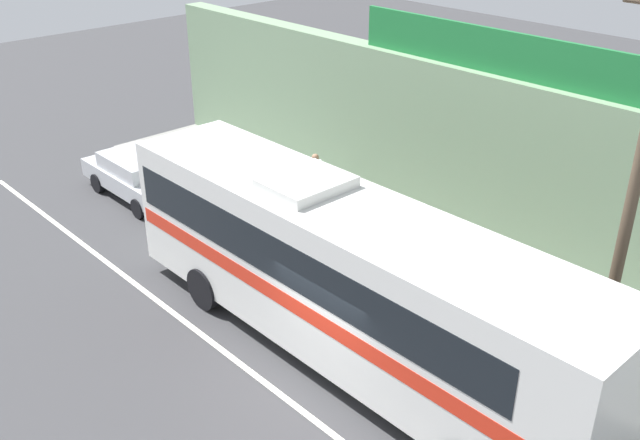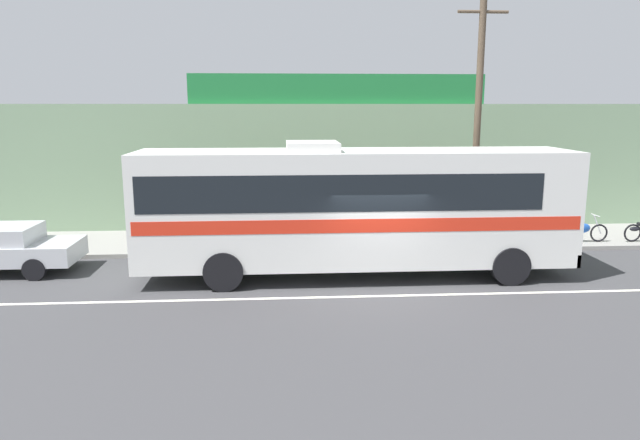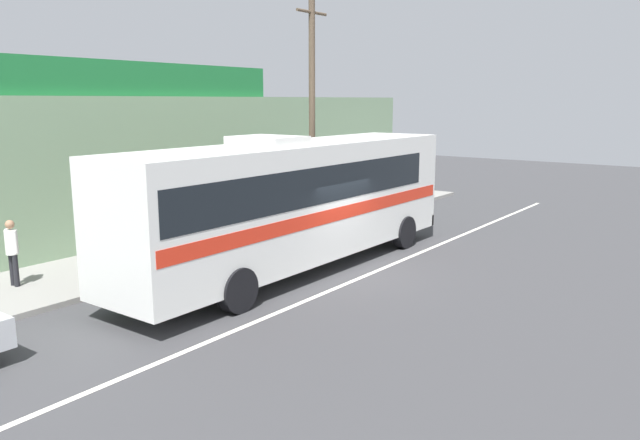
{
  "view_description": "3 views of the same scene",
  "coord_description": "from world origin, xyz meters",
  "px_view_note": "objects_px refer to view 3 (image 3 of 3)",
  "views": [
    {
      "loc": [
        8.38,
        -7.88,
        9.63
      ],
      "look_at": [
        -2.52,
        2.23,
        2.11
      ],
      "focal_mm": 40.29,
      "sensor_mm": 36.0,
      "label": 1
    },
    {
      "loc": [
        -2.56,
        -14.75,
        4.76
      ],
      "look_at": [
        -1.47,
        1.1,
        1.61
      ],
      "focal_mm": 32.67,
      "sensor_mm": 36.0,
      "label": 2
    },
    {
      "loc": [
        -13.62,
        -9.4,
        4.69
      ],
      "look_at": [
        0.89,
        1.32,
        1.17
      ],
      "focal_mm": 34.7,
      "sensor_mm": 36.0,
      "label": 3
    }
  ],
  "objects_px": {
    "intercity_bus": "(295,197)",
    "utility_pole": "(312,111)",
    "motorcycle_red": "(364,202)",
    "motorcycle_purple": "(336,211)",
    "pedestrian_far_left": "(324,187)",
    "pedestrian_far_right": "(12,248)",
    "motorcycle_blue": "(396,195)"
  },
  "relations": [
    {
      "from": "intercity_bus",
      "to": "utility_pole",
      "type": "xyz_separation_m",
      "value": [
        4.36,
        2.72,
        2.24
      ]
    },
    {
      "from": "motorcycle_red",
      "to": "motorcycle_purple",
      "type": "distance_m",
      "value": 2.34
    },
    {
      "from": "motorcycle_red",
      "to": "motorcycle_purple",
      "type": "bearing_deg",
      "value": -174.13
    },
    {
      "from": "utility_pole",
      "to": "motorcycle_purple",
      "type": "xyz_separation_m",
      "value": [
        1.5,
        -0.01,
        -3.74
      ]
    },
    {
      "from": "intercity_bus",
      "to": "pedestrian_far_left",
      "type": "relative_size",
      "value": 7.18
    },
    {
      "from": "intercity_bus",
      "to": "motorcycle_red",
      "type": "distance_m",
      "value": 8.83
    },
    {
      "from": "motorcycle_purple",
      "to": "pedestrian_far_right",
      "type": "distance_m",
      "value": 11.66
    },
    {
      "from": "utility_pole",
      "to": "pedestrian_far_left",
      "type": "distance_m",
      "value": 5.04
    },
    {
      "from": "intercity_bus",
      "to": "utility_pole",
      "type": "relative_size",
      "value": 1.48
    },
    {
      "from": "motorcycle_red",
      "to": "pedestrian_far_left",
      "type": "distance_m",
      "value": 1.85
    },
    {
      "from": "motorcycle_red",
      "to": "motorcycle_blue",
      "type": "distance_m",
      "value": 2.5
    },
    {
      "from": "motorcycle_blue",
      "to": "pedestrian_far_right",
      "type": "bearing_deg",
      "value": 174.66
    },
    {
      "from": "utility_pole",
      "to": "motorcycle_purple",
      "type": "height_order",
      "value": "utility_pole"
    },
    {
      "from": "intercity_bus",
      "to": "motorcycle_purple",
      "type": "xyz_separation_m",
      "value": [
        5.86,
        2.71,
        -1.5
      ]
    },
    {
      "from": "pedestrian_far_right",
      "to": "intercity_bus",
      "type": "bearing_deg",
      "value": -37.89
    },
    {
      "from": "intercity_bus",
      "to": "pedestrian_far_left",
      "type": "xyz_separation_m",
      "value": [
        7.75,
        4.66,
        -0.96
      ]
    },
    {
      "from": "motorcycle_blue",
      "to": "pedestrian_far_right",
      "type": "xyz_separation_m",
      "value": [
        -16.36,
        1.53,
        0.54
      ]
    },
    {
      "from": "utility_pole",
      "to": "motorcycle_blue",
      "type": "distance_m",
      "value": 7.36
    },
    {
      "from": "utility_pole",
      "to": "pedestrian_far_right",
      "type": "relative_size",
      "value": 4.83
    },
    {
      "from": "motorcycle_red",
      "to": "utility_pole",
      "type": "bearing_deg",
      "value": -176.6
    },
    {
      "from": "motorcycle_purple",
      "to": "pedestrian_far_left",
      "type": "bearing_deg",
      "value": 45.92
    },
    {
      "from": "intercity_bus",
      "to": "motorcycle_purple",
      "type": "relative_size",
      "value": 6.49
    },
    {
      "from": "motorcycle_blue",
      "to": "motorcycle_red",
      "type": "bearing_deg",
      "value": 178.32
    },
    {
      "from": "utility_pole",
      "to": "motorcycle_purple",
      "type": "bearing_deg",
      "value": -0.46
    },
    {
      "from": "pedestrian_far_right",
      "to": "utility_pole",
      "type": "bearing_deg",
      "value": -9.54
    },
    {
      "from": "motorcycle_blue",
      "to": "pedestrian_far_left",
      "type": "xyz_separation_m",
      "value": [
        -2.95,
        1.78,
        0.54
      ]
    },
    {
      "from": "pedestrian_far_left",
      "to": "motorcycle_red",
      "type": "bearing_deg",
      "value": -75.46
    },
    {
      "from": "motorcycle_red",
      "to": "motorcycle_blue",
      "type": "xyz_separation_m",
      "value": [
        2.5,
        -0.07,
        0.0
      ]
    },
    {
      "from": "pedestrian_far_left",
      "to": "pedestrian_far_right",
      "type": "distance_m",
      "value": 13.41
    },
    {
      "from": "utility_pole",
      "to": "pedestrian_far_left",
      "type": "height_order",
      "value": "utility_pole"
    },
    {
      "from": "utility_pole",
      "to": "motorcycle_red",
      "type": "height_order",
      "value": "utility_pole"
    },
    {
      "from": "pedestrian_far_right",
      "to": "motorcycle_purple",
      "type": "bearing_deg",
      "value": -8.38
    }
  ]
}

